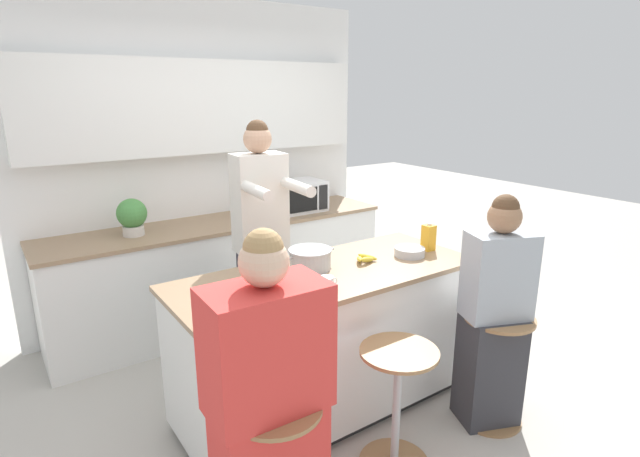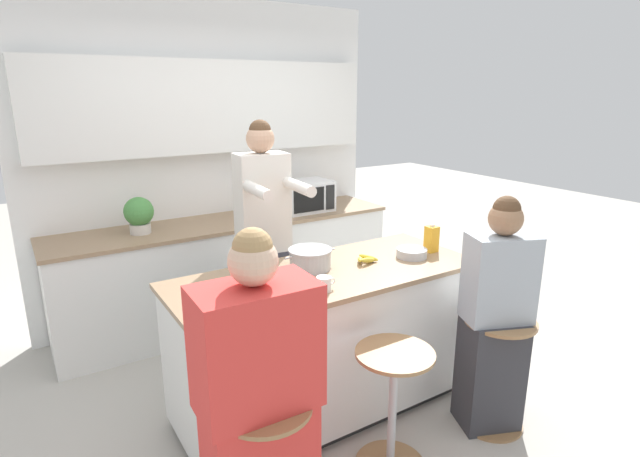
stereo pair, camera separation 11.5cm
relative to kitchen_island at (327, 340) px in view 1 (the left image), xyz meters
name	(u,v)px [view 1 (the left image)]	position (x,y,z in m)	size (l,w,h in m)	color
ground_plane	(327,405)	(0.00, 0.00, -0.46)	(16.00, 16.00, 0.00)	#B2ADA3
wall_back	(203,141)	(0.00, 1.82, 1.08)	(3.11, 0.22, 2.70)	white
back_counter	(225,272)	(0.00, 1.52, -0.01)	(2.89, 0.63, 0.90)	white
kitchen_island	(327,340)	(0.00, 0.00, 0.00)	(1.88, 0.76, 0.92)	black
bar_stool_center	(397,400)	(0.00, -0.63, -0.06)	(0.41, 0.41, 0.69)	#997047
bar_stool_rightmost	(495,361)	(0.75, -0.68, -0.06)	(0.41, 0.41, 0.69)	#997047
person_cooking	(262,252)	(-0.11, 0.62, 0.43)	(0.39, 0.61, 1.78)	#383842
person_wrapped_blanket	(268,406)	(-0.77, -0.66, 0.22)	(0.51, 0.30, 1.46)	red
person_seated_near	(494,322)	(0.73, -0.66, 0.19)	(0.43, 0.37, 1.41)	#333338
cooking_pot	(310,259)	(-0.05, 0.10, 0.52)	(0.35, 0.26, 0.12)	#B7BABC
fruit_bowl	(244,291)	(-0.59, -0.07, 0.50)	(0.19, 0.19, 0.08)	silver
mixing_bowl_steel	(410,252)	(0.61, -0.06, 0.48)	(0.20, 0.20, 0.06)	#B7BABC
coffee_cup_near	(327,284)	(-0.17, -0.23, 0.49)	(0.11, 0.08, 0.08)	white
banana_bunch	(365,258)	(0.29, 0.00, 0.48)	(0.17, 0.12, 0.06)	yellow
juice_carton	(428,237)	(0.80, -0.05, 0.54)	(0.07, 0.07, 0.19)	gold
microwave	(297,196)	(0.71, 1.48, 0.57)	(0.49, 0.34, 0.27)	white
potted_plant	(132,216)	(-0.72, 1.52, 0.59)	(0.22, 0.22, 0.28)	beige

